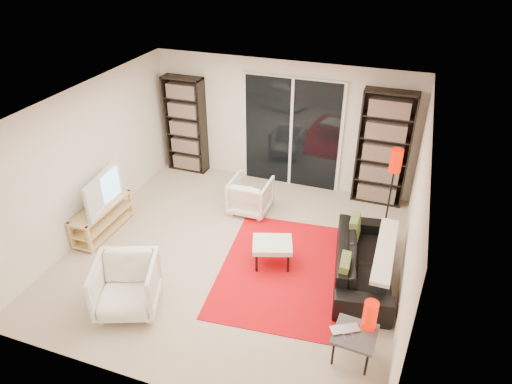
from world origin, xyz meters
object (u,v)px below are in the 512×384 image
armchair_back (251,195)px  ottoman (272,245)px  tv_stand (103,218)px  sofa (363,261)px  armchair_front (127,286)px  floor_lamp (395,168)px  bookshelf_left (186,125)px  bookshelf_right (383,149)px  side_table (355,336)px

armchair_back → ottoman: bearing=122.7°
tv_stand → ottoman: tv_stand is taller
tv_stand → sofa: sofa is taller
armchair_front → floor_lamp: bearing=24.9°
bookshelf_left → ottoman: bookshelf_left is taller
bookshelf_right → sofa: bearing=-88.7°
tv_stand → side_table: (4.33, -1.21, 0.09)m
sofa → side_table: (0.10, -1.48, 0.07)m
armchair_back → armchair_front: size_ratio=0.85×
sofa → floor_lamp: size_ratio=1.39×
bookshelf_left → ottoman: (2.58, -2.38, -0.63)m
armchair_back → ottoman: (0.81, -1.28, 0.03)m
armchair_back → ottoman: size_ratio=1.00×
armchair_front → sofa: bearing=9.0°
side_table → bookshelf_right: bearing=92.3°
ottoman → armchair_back: bearing=122.2°
ottoman → floor_lamp: size_ratio=0.49×
bookshelf_right → tv_stand: size_ratio=1.69×
armchair_back → armchair_front: (-0.73, -2.77, 0.05)m
armchair_front → side_table: 2.96m
tv_stand → ottoman: bearing=2.2°
tv_stand → armchair_back: size_ratio=1.78×
tv_stand → armchair_back: (2.10, 1.40, 0.05)m
bookshelf_right → armchair_front: 4.83m
sofa → armchair_front: bearing=111.6°
sofa → armchair_front: 3.30m
bookshelf_left → armchair_front: bearing=-75.0°
armchair_front → side_table: (2.96, 0.16, -0.02)m
armchair_back → side_table: size_ratio=1.35×
armchair_front → ottoman: (1.54, 1.49, -0.02)m
armchair_front → tv_stand: bearing=114.0°
armchair_front → floor_lamp: (3.06, 3.14, 0.71)m
side_table → ottoman: bearing=137.0°
floor_lamp → armchair_back: bearing=-171.1°
bookshelf_left → armchair_front: size_ratio=2.39×
floor_lamp → armchair_front: bearing=-134.3°
bookshelf_left → armchair_front: bookshelf_left is taller
armchair_back → side_table: armchair_back is taller
tv_stand → sofa: size_ratio=0.63×
bookshelf_right → sofa: size_ratio=1.07×
ottoman → bookshelf_right: bearing=61.9°
sofa → side_table: sofa is taller
floor_lamp → bookshelf_left: bearing=169.9°
bookshelf_left → armchair_back: (1.77, -1.10, -0.66)m
bookshelf_right → bookshelf_left: bearing=180.0°
bookshelf_left → side_table: size_ratio=3.78×
ottoman → floor_lamp: 2.36m
bookshelf_left → tv_stand: bearing=-97.6°
bookshelf_left → side_table: 5.49m
bookshelf_right → armchair_back: 2.46m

